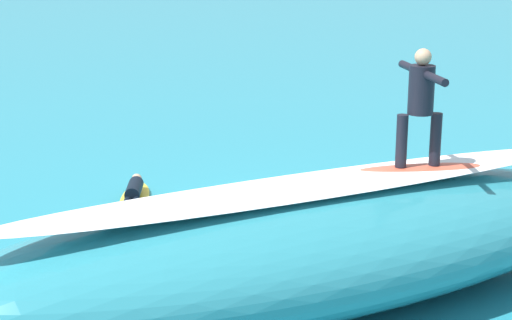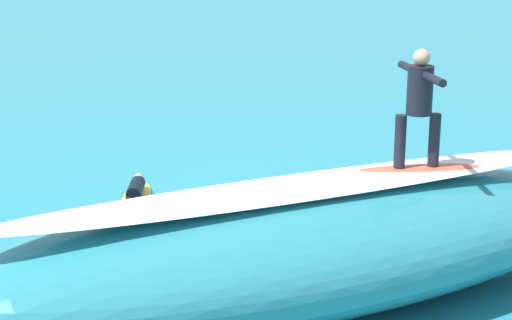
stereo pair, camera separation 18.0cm
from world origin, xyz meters
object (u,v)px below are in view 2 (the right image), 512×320
Objects in this scene: surfer_riding at (419,99)px; surfer_paddling at (135,191)px; surfboard_paddling at (136,198)px; surfboard_riding at (416,170)px.

surfer_paddling is (3.11, -4.58, -2.38)m from surfer_riding.
surfer_riding is at bearing -130.05° from surfboard_paddling.
surfboard_riding is at bearing -129.10° from surfer_paddling.
surfer_paddling is (0.03, 0.12, 0.17)m from surfboard_paddling.
surfer_riding is 1.03× the size of surfer_paddling.
surfer_paddling is at bearing -180.00° from surfboard_paddling.
surfboard_paddling is at bearing -49.24° from surfboard_riding.
surfboard_paddling is (3.08, -4.69, -2.56)m from surfer_riding.
surfboard_riding is 5.83m from surfboard_paddling.
surfboard_riding is at bearing 124.05° from surfer_riding.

